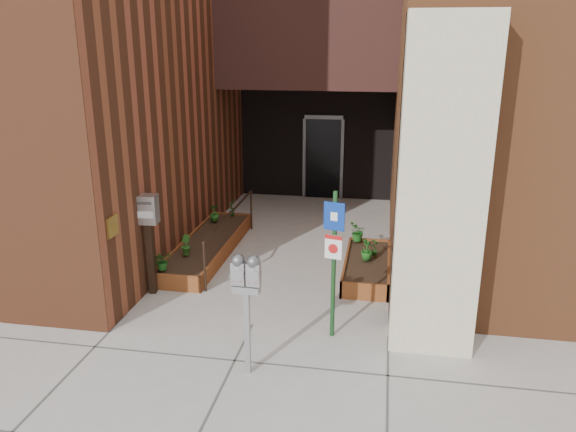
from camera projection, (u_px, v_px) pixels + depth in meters
The scene contains 14 objects.
ground at pixel (252, 325), 8.36m from camera, with size 80.00×80.00×0.00m, color #9E9991.
planter_left at pixel (208, 247), 11.11m from camera, with size 0.90×3.60×0.30m.
planter_right at pixel (367, 267), 10.12m from camera, with size 0.80×2.20×0.30m.
handrail at pixel (231, 220), 10.80m from camera, with size 0.04×3.34×0.90m.
parking_meter at pixel (246, 283), 6.79m from camera, with size 0.36×0.17×1.61m.
sign_post at pixel (334, 250), 7.65m from camera, with size 0.29×0.10×2.14m.
payment_dropbox at pixel (148, 223), 9.06m from camera, with size 0.36×0.29×1.70m.
shrub_left_a at pixel (162, 260), 9.56m from camera, with size 0.30×0.30×0.33m, color #1D5819.
shrub_left_b at pixel (185, 245), 10.23m from camera, with size 0.20×0.20×0.37m, color #27611B.
shrub_left_c at pixel (214, 213), 12.12m from camera, with size 0.21×0.21×0.37m, color #215C1A.
shrub_left_d at pixel (232, 208), 12.50m from camera, with size 0.19×0.19×0.37m, color #1B5E20.
shrub_right_a at pixel (367, 250), 9.98m from camera, with size 0.21×0.21×0.38m, color #1D5819.
shrub_right_b at pixel (375, 247), 10.16m from camera, with size 0.18×0.18×0.34m, color #215217.
shrub_right_c at pixel (358, 232), 10.90m from camera, with size 0.34×0.34×0.37m, color #1C5F1B.
Camera 1 is at (1.83, -7.28, 4.06)m, focal length 35.00 mm.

